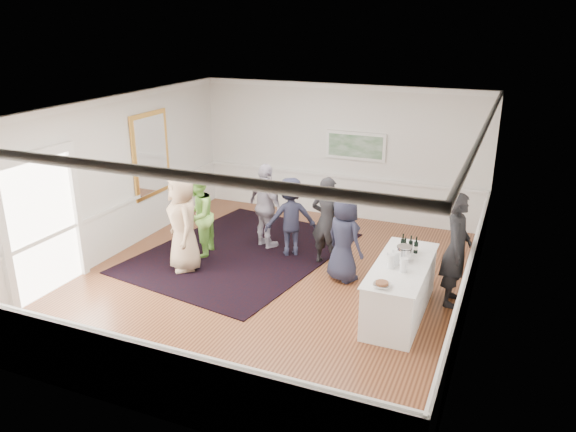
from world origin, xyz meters
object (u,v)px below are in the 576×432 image
at_px(guest_lilac, 266,206).
at_px(guest_dark_a, 291,217).
at_px(bartender, 456,249).
at_px(guest_tan, 183,223).
at_px(guest_navy, 344,238).
at_px(ice_bucket, 404,254).
at_px(guest_green, 198,216).
at_px(serving_table, 400,289).
at_px(guest_dark_b, 327,221).
at_px(nut_bowl, 382,284).

xyz_separation_m(guest_lilac, guest_dark_a, (0.63, -0.18, -0.09)).
relative_size(bartender, guest_tan, 1.03).
relative_size(guest_navy, ice_bucket, 6.31).
relative_size(guest_dark_a, ice_bucket, 6.29).
height_order(guest_dark_a, ice_bucket, guest_dark_a).
distance_m(bartender, ice_bucket, 0.95).
xyz_separation_m(guest_navy, ice_bucket, (1.24, -0.72, 0.19)).
bearing_deg(ice_bucket, guest_navy, 149.78).
xyz_separation_m(guest_green, ice_bucket, (4.29, -0.63, 0.15)).
bearing_deg(guest_lilac, serving_table, -178.75).
relative_size(guest_green, guest_dark_b, 0.97).
bearing_deg(guest_dark_b, guest_green, 20.46).
xyz_separation_m(guest_green, guest_dark_b, (2.52, 0.63, 0.03)).
relative_size(guest_green, guest_lilac, 0.95).
bearing_deg(guest_lilac, guest_tan, 88.30).
xyz_separation_m(guest_lilac, nut_bowl, (3.12, -2.67, 0.03)).
height_order(serving_table, bartender, bartender).
bearing_deg(serving_table, nut_bowl, -96.67).
distance_m(guest_tan, guest_dark_a, 2.17).
xyz_separation_m(guest_tan, ice_bucket, (4.21, 0.02, 0.06)).
distance_m(serving_table, bartender, 1.18).
xyz_separation_m(guest_dark_a, ice_bucket, (2.59, -1.42, 0.20)).
relative_size(serving_table, guest_green, 1.28).
xyz_separation_m(bartender, guest_tan, (-4.96, -0.61, -0.03)).
relative_size(bartender, guest_navy, 1.20).
height_order(guest_lilac, guest_navy, guest_lilac).
height_order(guest_green, guest_navy, guest_green).
distance_m(guest_green, guest_lilac, 1.44).
distance_m(serving_table, guest_lilac, 3.70).
height_order(serving_table, guest_lilac, guest_lilac).
height_order(guest_lilac, guest_dark_a, guest_lilac).
distance_m(bartender, guest_dark_a, 3.44).
bearing_deg(ice_bucket, serving_table, -88.40).
bearing_deg(guest_navy, guest_lilac, 5.67).
bearing_deg(guest_lilac, bartender, -164.37).
bearing_deg(bartender, guest_green, 88.78).
relative_size(guest_dark_b, ice_bucket, 6.89).
bearing_deg(guest_tan, guest_lilac, 102.57).
bearing_deg(guest_dark_b, guest_navy, 140.35).
bearing_deg(nut_bowl, guest_tan, 165.55).
height_order(ice_bucket, nut_bowl, ice_bucket).
bearing_deg(guest_dark_a, guest_dark_b, 137.48).
xyz_separation_m(guest_dark_a, nut_bowl, (2.49, -2.49, 0.12)).
height_order(guest_tan, nut_bowl, guest_tan).
distance_m(serving_table, guest_dark_a, 3.06).
bearing_deg(serving_table, guest_dark_a, 148.69).
distance_m(guest_tan, ice_bucket, 4.21).
bearing_deg(guest_dark_b, nut_bowl, 131.83).
relative_size(guest_tan, guest_navy, 1.17).
bearing_deg(guest_green, guest_navy, 80.54).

